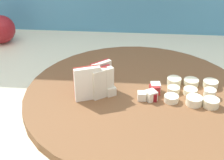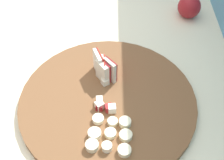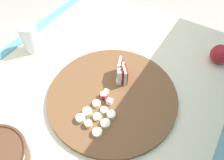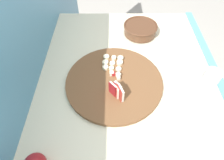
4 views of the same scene
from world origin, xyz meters
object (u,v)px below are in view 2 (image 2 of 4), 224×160
(apple_wedge_fan, at_px, (103,68))
(whole_apple, at_px, (189,7))
(cutting_board, at_px, (108,102))
(banana_slice_rows, at_px, (109,135))
(apple_dice_pile, at_px, (104,102))

(apple_wedge_fan, distance_m, whole_apple, 0.39)
(cutting_board, xyz_separation_m, banana_slice_rows, (0.10, 0.01, 0.02))
(apple_wedge_fan, height_order, apple_dice_pile, apple_wedge_fan)
(cutting_board, distance_m, apple_wedge_fan, 0.09)
(cutting_board, xyz_separation_m, whole_apple, (-0.36, 0.25, 0.03))
(cutting_board, relative_size, apple_wedge_fan, 6.01)
(cutting_board, xyz_separation_m, apple_wedge_fan, (-0.08, -0.01, 0.04))
(apple_dice_pile, distance_m, banana_slice_rows, 0.09)
(banana_slice_rows, relative_size, whole_apple, 1.49)
(cutting_board, height_order, banana_slice_rows, banana_slice_rows)
(whole_apple, bearing_deg, cutting_board, -35.16)
(cutting_board, bearing_deg, banana_slice_rows, 2.92)
(cutting_board, bearing_deg, apple_wedge_fan, -171.38)
(apple_wedge_fan, distance_m, banana_slice_rows, 0.18)
(banana_slice_rows, bearing_deg, apple_dice_pile, -171.84)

